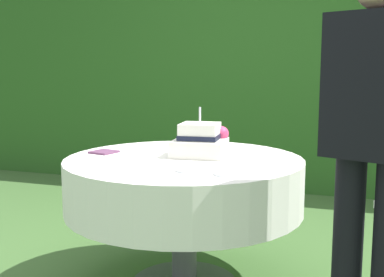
{
  "coord_description": "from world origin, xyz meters",
  "views": [
    {
      "loc": [
        0.83,
        -2.35,
        1.18
      ],
      "look_at": [
        0.03,
        0.04,
        0.82
      ],
      "focal_mm": 44.2,
      "sensor_mm": 36.0,
      "label": 1
    }
  ],
  "objects_px": {
    "cake_table": "(184,184)",
    "serving_plate_near": "(228,173)",
    "wedding_cake": "(201,141)",
    "napkin_stack": "(104,152)",
    "serving_plate_far": "(189,170)",
    "standing_person": "(373,138)"
  },
  "relations": [
    {
      "from": "serving_plate_far",
      "to": "standing_person",
      "type": "xyz_separation_m",
      "value": [
        0.79,
        -0.13,
        0.2
      ]
    },
    {
      "from": "napkin_stack",
      "to": "serving_plate_far",
      "type": "bearing_deg",
      "value": -26.68
    },
    {
      "from": "cake_table",
      "to": "wedding_cake",
      "type": "bearing_deg",
      "value": 54.15
    },
    {
      "from": "wedding_cake",
      "to": "serving_plate_near",
      "type": "bearing_deg",
      "value": -58.69
    },
    {
      "from": "serving_plate_far",
      "to": "napkin_stack",
      "type": "xyz_separation_m",
      "value": [
        -0.62,
        0.31,
        -0.0
      ]
    },
    {
      "from": "wedding_cake",
      "to": "serving_plate_near",
      "type": "height_order",
      "value": "wedding_cake"
    },
    {
      "from": "serving_plate_near",
      "to": "standing_person",
      "type": "bearing_deg",
      "value": -9.61
    },
    {
      "from": "standing_person",
      "to": "wedding_cake",
      "type": "bearing_deg",
      "value": 148.3
    },
    {
      "from": "cake_table",
      "to": "wedding_cake",
      "type": "height_order",
      "value": "wedding_cake"
    },
    {
      "from": "standing_person",
      "to": "napkin_stack",
      "type": "bearing_deg",
      "value": 162.78
    },
    {
      "from": "cake_table",
      "to": "serving_plate_far",
      "type": "xyz_separation_m",
      "value": [
        0.13,
        -0.31,
        0.15
      ]
    },
    {
      "from": "serving_plate_near",
      "to": "napkin_stack",
      "type": "xyz_separation_m",
      "value": [
        -0.81,
        0.33,
        -0.0
      ]
    },
    {
      "from": "serving_plate_far",
      "to": "napkin_stack",
      "type": "distance_m",
      "value": 0.69
    },
    {
      "from": "cake_table",
      "to": "napkin_stack",
      "type": "height_order",
      "value": "napkin_stack"
    },
    {
      "from": "serving_plate_near",
      "to": "standing_person",
      "type": "xyz_separation_m",
      "value": [
        0.6,
        -0.1,
        0.2
      ]
    },
    {
      "from": "cake_table",
      "to": "serving_plate_far",
      "type": "height_order",
      "value": "serving_plate_far"
    },
    {
      "from": "serving_plate_far",
      "to": "napkin_stack",
      "type": "relative_size",
      "value": 1.0
    },
    {
      "from": "cake_table",
      "to": "wedding_cake",
      "type": "xyz_separation_m",
      "value": [
        0.07,
        0.09,
        0.22
      ]
    },
    {
      "from": "cake_table",
      "to": "serving_plate_near",
      "type": "distance_m",
      "value": 0.49
    },
    {
      "from": "cake_table",
      "to": "napkin_stack",
      "type": "relative_size",
      "value": 9.91
    },
    {
      "from": "cake_table",
      "to": "serving_plate_near",
      "type": "bearing_deg",
      "value": -45.8
    },
    {
      "from": "wedding_cake",
      "to": "standing_person",
      "type": "height_order",
      "value": "standing_person"
    }
  ]
}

